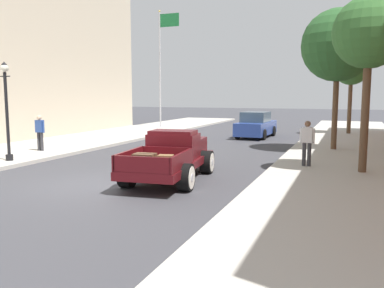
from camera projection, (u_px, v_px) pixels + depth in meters
ground_plane at (98, 184)px, 12.26m from camera, size 140.00×140.00×0.00m
sidewalk_right at (352, 206)px, 9.61m from camera, size 5.50×64.00×0.15m
hotrod_truck_maroon at (173, 156)px, 13.06m from camera, size 2.53×5.06×1.58m
car_background_blue at (256, 126)px, 25.58m from camera, size 2.02×4.37×1.65m
pedestrian_sidewalk_left at (40, 131)px, 18.44m from camera, size 0.53×0.22×1.65m
pedestrian_sidewalk_right at (307, 141)px, 14.45m from camera, size 0.53×0.22×1.65m
street_lamp_near at (6, 104)px, 15.51m from camera, size 0.50×0.32×3.85m
flagpole at (162, 56)px, 31.58m from camera, size 1.74×0.16×9.16m
street_tree_nearest at (369, 34)px, 12.89m from camera, size 2.34×2.34×5.76m
street_tree_second at (338, 46)px, 18.52m from camera, size 3.36×3.36×6.55m
street_tree_third at (352, 68)px, 26.30m from camera, size 2.35×2.35×5.57m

